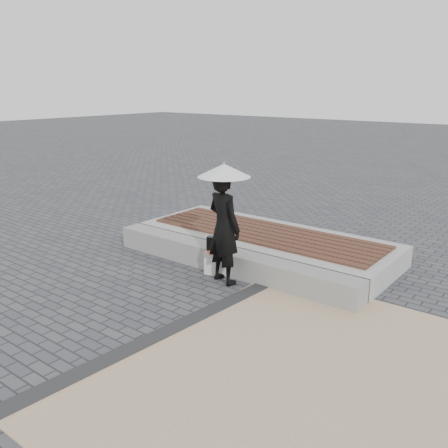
# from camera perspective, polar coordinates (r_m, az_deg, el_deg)

# --- Properties ---
(ground) EXTENTS (80.00, 80.00, 0.00)m
(ground) POSITION_cam_1_polar(r_m,az_deg,el_deg) (7.52, -7.15, -9.00)
(ground) COLOR #48494D
(ground) RESTS_ON ground
(terrazzo_zone) EXTENTS (5.00, 5.00, 0.02)m
(terrazzo_zone) POSITION_cam_1_polar(r_m,az_deg,el_deg) (5.56, 14.18, -19.06)
(terrazzo_zone) COLOR #CDAA8D
(terrazzo_zone) RESTS_ON ground
(edging_band) EXTENTS (0.61, 5.20, 0.04)m
(edging_band) POSITION_cam_1_polar(r_m,az_deg,el_deg) (6.72, -5.61, -11.97)
(edging_band) COLOR #28282A
(edging_band) RESTS_ON ground
(seating_ledge) EXTENTS (5.00, 0.45, 0.40)m
(seating_ledge) POSITION_cam_1_polar(r_m,az_deg,el_deg) (8.55, 0.41, -4.28)
(seating_ledge) COLOR gray
(seating_ledge) RESTS_ON ground
(timber_platform) EXTENTS (5.00, 2.00, 0.40)m
(timber_platform) POSITION_cam_1_polar(r_m,az_deg,el_deg) (9.48, 4.84, -2.30)
(timber_platform) COLOR #A4A5A0
(timber_platform) RESTS_ON ground
(timber_decking) EXTENTS (4.60, 1.40, 0.04)m
(timber_decking) POSITION_cam_1_polar(r_m,az_deg,el_deg) (9.41, 4.88, -1.02)
(timber_decking) COLOR brown
(timber_decking) RESTS_ON timber_platform
(woman) EXTENTS (0.77, 0.59, 1.88)m
(woman) POSITION_cam_1_polar(r_m,az_deg,el_deg) (7.87, 0.00, -0.42)
(woman) COLOR black
(woman) RESTS_ON ground
(parasol) EXTENTS (0.84, 0.84, 1.08)m
(parasol) POSITION_cam_1_polar(r_m,az_deg,el_deg) (7.66, 0.00, 6.32)
(parasol) COLOR silver
(parasol) RESTS_ON ground
(handbag) EXTENTS (0.37, 0.22, 0.25)m
(handbag) POSITION_cam_1_polar(r_m,az_deg,el_deg) (8.38, -0.81, -2.36)
(handbag) COLOR black
(handbag) RESTS_ON seating_ledge
(canvas_tote) EXTENTS (0.42, 0.28, 0.41)m
(canvas_tote) POSITION_cam_1_polar(r_m,az_deg,el_deg) (8.40, -0.94, -4.63)
(canvas_tote) COLOR silver
(canvas_tote) RESTS_ON ground
(magazine) EXTENTS (0.32, 0.28, 0.01)m
(magazine) POSITION_cam_1_polar(r_m,az_deg,el_deg) (8.30, -1.16, -3.38)
(magazine) COLOR #F73555
(magazine) RESTS_ON canvas_tote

